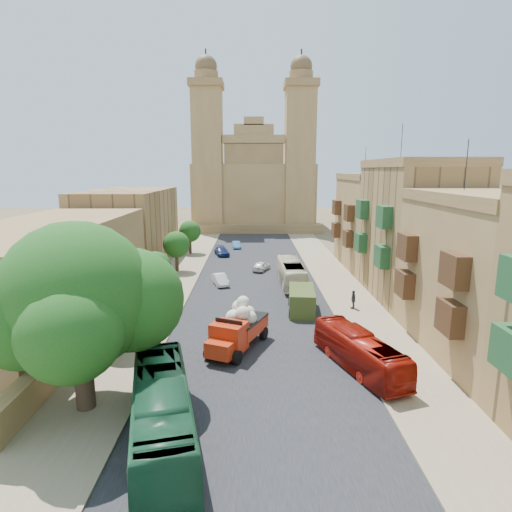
{
  "coord_description": "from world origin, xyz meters",
  "views": [
    {
      "loc": [
        -0.42,
        -17.39,
        12.73
      ],
      "look_at": [
        0.0,
        26.0,
        4.0
      ],
      "focal_mm": 30.0,
      "sensor_mm": 36.0,
      "label": 1
    }
  ],
  "objects_px": {
    "red_truck": "(238,327)",
    "car_white_a": "(220,280)",
    "ficus_tree": "(79,301)",
    "car_blue_b": "(236,245)",
    "church": "(254,185)",
    "car_cream": "(291,278)",
    "street_tree_c": "(176,245)",
    "bus_red_east": "(359,351)",
    "pedestrian_a": "(374,349)",
    "car_blue_a": "(244,317)",
    "bus_cream_east": "(291,273)",
    "bus_green_north": "(162,411)",
    "street_tree_d": "(190,232)",
    "car_white_b": "(261,266)",
    "pedestrian_c": "(353,300)",
    "olive_pickup": "(302,301)",
    "street_tree_a": "(118,299)",
    "car_dkblue": "(222,251)",
    "street_tree_b": "(155,268)"
  },
  "relations": [
    {
      "from": "red_truck",
      "to": "car_white_a",
      "type": "height_order",
      "value": "red_truck"
    },
    {
      "from": "ficus_tree",
      "to": "car_blue_b",
      "type": "relative_size",
      "value": 3.03
    },
    {
      "from": "church",
      "to": "car_cream",
      "type": "bearing_deg",
      "value": -85.3
    },
    {
      "from": "car_cream",
      "to": "street_tree_c",
      "type": "bearing_deg",
      "value": -26.45
    },
    {
      "from": "bus_red_east",
      "to": "pedestrian_a",
      "type": "relative_size",
      "value": 5.02
    },
    {
      "from": "red_truck",
      "to": "car_blue_a",
      "type": "xyz_separation_m",
      "value": [
        0.41,
        4.87,
        -0.93
      ]
    },
    {
      "from": "church",
      "to": "red_truck",
      "type": "xyz_separation_m",
      "value": [
        -1.46,
        -66.85,
        -7.89
      ]
    },
    {
      "from": "bus_cream_east",
      "to": "car_blue_b",
      "type": "relative_size",
      "value": 2.98
    },
    {
      "from": "ficus_tree",
      "to": "bus_cream_east",
      "type": "distance_m",
      "value": 29.0
    },
    {
      "from": "bus_green_north",
      "to": "car_blue_a",
      "type": "relative_size",
      "value": 2.72
    },
    {
      "from": "street_tree_d",
      "to": "car_cream",
      "type": "relative_size",
      "value": 1.02
    },
    {
      "from": "car_white_a",
      "to": "car_white_b",
      "type": "relative_size",
      "value": 1.05
    },
    {
      "from": "bus_green_north",
      "to": "pedestrian_a",
      "type": "distance_m",
      "value": 15.14
    },
    {
      "from": "car_cream",
      "to": "street_tree_d",
      "type": "bearing_deg",
      "value": -55.02
    },
    {
      "from": "bus_green_north",
      "to": "bus_red_east",
      "type": "bearing_deg",
      "value": 20.1
    },
    {
      "from": "street_tree_d",
      "to": "pedestrian_c",
      "type": "bearing_deg",
      "value": -55.05
    },
    {
      "from": "ficus_tree",
      "to": "car_blue_b",
      "type": "xyz_separation_m",
      "value": [
        6.39,
        48.61,
        -5.5
      ]
    },
    {
      "from": "church",
      "to": "olive_pickup",
      "type": "relative_size",
      "value": 6.81
    },
    {
      "from": "street_tree_c",
      "to": "car_white_a",
      "type": "bearing_deg",
      "value": -47.84
    },
    {
      "from": "ficus_tree",
      "to": "street_tree_a",
      "type": "bearing_deg",
      "value": 94.23
    },
    {
      "from": "red_truck",
      "to": "car_dkblue",
      "type": "bearing_deg",
      "value": 95.83
    },
    {
      "from": "pedestrian_c",
      "to": "street_tree_d",
      "type": "bearing_deg",
      "value": -147.97
    },
    {
      "from": "street_tree_c",
      "to": "car_blue_a",
      "type": "xyz_separation_m",
      "value": [
        8.94,
        -19.37,
        -2.78
      ]
    },
    {
      "from": "red_truck",
      "to": "car_cream",
      "type": "distance_m",
      "value": 18.89
    },
    {
      "from": "street_tree_a",
      "to": "car_blue_b",
      "type": "distance_m",
      "value": 41.33
    },
    {
      "from": "bus_green_north",
      "to": "bus_cream_east",
      "type": "bearing_deg",
      "value": 59.52
    },
    {
      "from": "street_tree_c",
      "to": "car_dkblue",
      "type": "height_order",
      "value": "street_tree_c"
    },
    {
      "from": "bus_red_east",
      "to": "pedestrian_c",
      "type": "relative_size",
      "value": 4.99
    },
    {
      "from": "ficus_tree",
      "to": "street_tree_b",
      "type": "distance_m",
      "value": 20.2
    },
    {
      "from": "street_tree_b",
      "to": "car_white_b",
      "type": "bearing_deg",
      "value": 48.72
    },
    {
      "from": "red_truck",
      "to": "bus_cream_east",
      "type": "xyz_separation_m",
      "value": [
        5.46,
        17.54,
        -0.23
      ]
    },
    {
      "from": "pedestrian_a",
      "to": "bus_cream_east",
      "type": "bearing_deg",
      "value": -65.07
    },
    {
      "from": "car_blue_a",
      "to": "car_cream",
      "type": "bearing_deg",
      "value": 68.26
    },
    {
      "from": "ficus_tree",
      "to": "street_tree_a",
      "type": "distance_m",
      "value": 8.36
    },
    {
      "from": "church",
      "to": "car_white_b",
      "type": "relative_size",
      "value": 10.21
    },
    {
      "from": "bus_red_east",
      "to": "car_white_a",
      "type": "distance_m",
      "value": 23.47
    },
    {
      "from": "street_tree_b",
      "to": "bus_cream_east",
      "type": "bearing_deg",
      "value": 20.73
    },
    {
      "from": "street_tree_b",
      "to": "bus_red_east",
      "type": "xyz_separation_m",
      "value": [
        16.5,
        -15.59,
        -2.03
      ]
    },
    {
      "from": "bus_cream_east",
      "to": "pedestrian_c",
      "type": "height_order",
      "value": "bus_cream_east"
    },
    {
      "from": "ficus_tree",
      "to": "car_white_b",
      "type": "bearing_deg",
      "value": 72.48
    },
    {
      "from": "church",
      "to": "car_blue_b",
      "type": "xyz_separation_m",
      "value": [
        -3.02,
        -26.0,
        -8.96
      ]
    },
    {
      "from": "bus_red_east",
      "to": "pedestrian_a",
      "type": "height_order",
      "value": "bus_red_east"
    },
    {
      "from": "red_truck",
      "to": "car_blue_b",
      "type": "height_order",
      "value": "red_truck"
    },
    {
      "from": "car_blue_a",
      "to": "car_cream",
      "type": "xyz_separation_m",
      "value": [
        5.07,
        13.18,
        0.01
      ]
    },
    {
      "from": "red_truck",
      "to": "pedestrian_c",
      "type": "xyz_separation_m",
      "value": [
        10.49,
        9.02,
        -0.75
      ]
    },
    {
      "from": "street_tree_c",
      "to": "bus_green_north",
      "type": "relative_size",
      "value": 0.47
    },
    {
      "from": "car_cream",
      "to": "car_blue_b",
      "type": "bearing_deg",
      "value": -75.5
    },
    {
      "from": "street_tree_a",
      "to": "street_tree_d",
      "type": "height_order",
      "value": "street_tree_a"
    },
    {
      "from": "bus_green_north",
      "to": "car_blue_a",
      "type": "distance_m",
      "value": 16.07
    },
    {
      "from": "car_cream",
      "to": "bus_green_north",
      "type": "bearing_deg",
      "value": 70.53
    }
  ]
}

